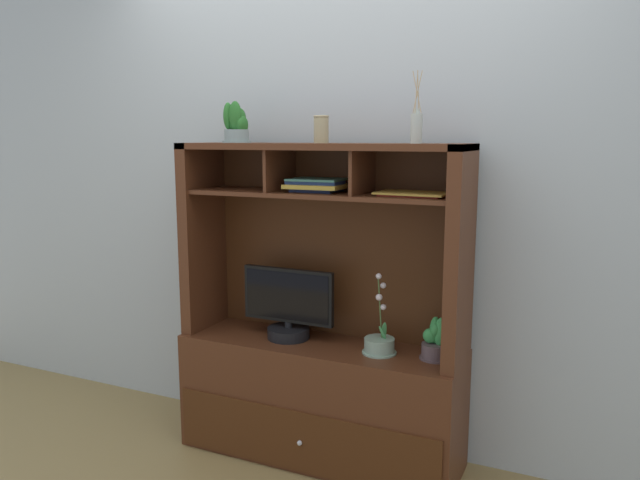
% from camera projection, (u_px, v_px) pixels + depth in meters
% --- Properties ---
extents(floor_plane, '(6.00, 6.00, 0.02)m').
position_uv_depth(floor_plane, '(320.00, 456.00, 3.04)').
color(floor_plane, olive).
rests_on(floor_plane, ground).
extents(back_wall, '(6.00, 0.02, 2.80)m').
position_uv_depth(back_wall, '(340.00, 169.00, 3.02)').
color(back_wall, '#AFB8BE').
rests_on(back_wall, ground).
extents(media_console, '(1.37, 0.45, 1.53)m').
position_uv_depth(media_console, '(321.00, 364.00, 2.97)').
color(media_console, '#4E2715').
rests_on(media_console, ground).
extents(tv_monitor, '(0.47, 0.21, 0.35)m').
position_uv_depth(tv_monitor, '(288.00, 309.00, 2.98)').
color(tv_monitor, black).
rests_on(tv_monitor, media_console).
extents(potted_orchid, '(0.16, 0.16, 0.38)m').
position_uv_depth(potted_orchid, '(379.00, 343.00, 2.79)').
color(potted_orchid, '#88A28D').
rests_on(potted_orchid, media_console).
extents(potted_fern, '(0.14, 0.14, 0.19)m').
position_uv_depth(potted_fern, '(436.00, 341.00, 2.71)').
color(potted_fern, '#564448').
rests_on(potted_fern, media_console).
extents(magazine_stack_left, '(0.27, 0.23, 0.06)m').
position_uv_depth(magazine_stack_left, '(317.00, 185.00, 2.83)').
color(magazine_stack_left, navy).
rests_on(magazine_stack_left, media_console).
extents(magazine_stack_centre, '(0.32, 0.22, 0.02)m').
position_uv_depth(magazine_stack_centre, '(413.00, 194.00, 2.63)').
color(magazine_stack_centre, '#B23226').
rests_on(magazine_stack_centre, media_console).
extents(diffuser_bottle, '(0.05, 0.05, 0.30)m').
position_uv_depth(diffuser_bottle, '(416.00, 128.00, 2.60)').
color(diffuser_bottle, '#B6BFB4').
rests_on(diffuser_bottle, media_console).
extents(potted_succulent, '(0.14, 0.14, 0.20)m').
position_uv_depth(potted_succulent, '(237.00, 126.00, 2.96)').
color(potted_succulent, '#839999').
rests_on(potted_succulent, media_console).
extents(ceramic_vase, '(0.07, 0.07, 0.12)m').
position_uv_depth(ceramic_vase, '(321.00, 129.00, 2.79)').
color(ceramic_vase, tan).
rests_on(ceramic_vase, media_console).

